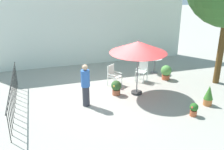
# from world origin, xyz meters

# --- Properties ---
(ground_plane) EXTENTS (60.00, 60.00, 0.00)m
(ground_plane) POSITION_xyz_m (0.00, 0.00, 0.00)
(ground_plane) COLOR #A09C92
(villa_facade) EXTENTS (10.94, 0.30, 4.31)m
(villa_facade) POSITION_xyz_m (0.00, 4.27, 2.16)
(villa_facade) COLOR silver
(villa_facade) RESTS_ON ground
(terrace_railing) EXTENTS (0.03, 4.70, 1.01)m
(terrace_railing) POSITION_xyz_m (-3.61, 0.00, 0.68)
(terrace_railing) COLOR black
(terrace_railing) RESTS_ON ground
(patio_umbrella_0) EXTENTS (2.23, 2.23, 2.23)m
(patio_umbrella_0) POSITION_xyz_m (1.07, -0.16, 1.94)
(patio_umbrella_0) COLOR #2D2D2D
(patio_umbrella_0) RESTS_ON ground
(cafe_table_0) EXTENTS (0.68, 0.68, 0.75)m
(cafe_table_0) POSITION_xyz_m (2.82, 1.81, 0.52)
(cafe_table_0) COLOR silver
(cafe_table_0) RESTS_ON ground
(patio_chair_0) EXTENTS (0.62, 0.62, 0.96)m
(patio_chair_0) POSITION_xyz_m (1.82, 1.04, 0.55)
(patio_chair_0) COLOR white
(patio_chair_0) RESTS_ON ground
(patio_chair_1) EXTENTS (0.66, 0.67, 0.90)m
(patio_chair_1) POSITION_xyz_m (0.42, 0.97, 0.51)
(patio_chair_1) COLOR white
(patio_chair_1) RESTS_ON ground
(potted_plant_0) EXTENTS (0.49, 0.49, 0.68)m
(potted_plant_0) POSITION_xyz_m (2.94, 0.88, 0.37)
(potted_plant_0) COLOR #B75735
(potted_plant_0) RESTS_ON ground
(potted_plant_1) EXTENTS (0.41, 0.41, 0.60)m
(potted_plant_1) POSITION_xyz_m (0.24, -0.02, 0.33)
(potted_plant_1) COLOR #A7563A
(potted_plant_1) RESTS_ON ground
(potted_plant_2) EXTENTS (0.29, 0.29, 0.47)m
(potted_plant_2) POSITION_xyz_m (2.26, -2.37, 0.26)
(potted_plant_2) COLOR #BC5A36
(potted_plant_2) RESTS_ON ground
(potted_plant_3) EXTENTS (0.33, 0.33, 0.78)m
(potted_plant_3) POSITION_xyz_m (3.21, -1.85, 0.40)
(potted_plant_3) COLOR #BF6F38
(potted_plant_3) RESTS_ON ground
(standing_person) EXTENTS (0.38, 0.38, 1.59)m
(standing_person) POSITION_xyz_m (-1.09, -0.57, 0.82)
(standing_person) COLOR #33333D
(standing_person) RESTS_ON ground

